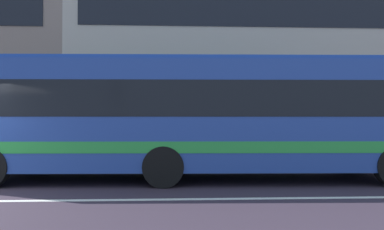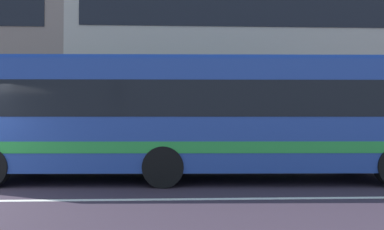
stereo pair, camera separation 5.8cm
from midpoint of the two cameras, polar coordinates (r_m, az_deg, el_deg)
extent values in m
cube|color=#BDB2A1|center=(23.09, 6.83, 11.29)|extent=(18.46, 11.12, 13.04)
cube|color=black|center=(18.09, 9.86, 18.24)|extent=(16.98, 0.04, 2.61)
cube|color=#254495|center=(9.45, -0.02, -0.20)|extent=(11.91, 2.80, 2.78)
cube|color=black|center=(9.47, -0.02, 2.33)|extent=(11.20, 2.80, 0.89)
cube|color=green|center=(9.47, -0.02, -4.82)|extent=(11.67, 2.81, 0.28)
cube|color=#214593|center=(9.58, -0.02, 8.51)|extent=(11.43, 2.39, 0.12)
cylinder|color=black|center=(11.80, 24.70, -6.30)|extent=(1.01, 0.31, 1.00)
cylinder|color=black|center=(10.66, -4.13, -6.96)|extent=(1.01, 0.31, 1.00)
cylinder|color=black|center=(8.41, -4.99, -8.57)|extent=(1.01, 0.31, 1.00)
cylinder|color=black|center=(11.66, -25.25, -6.35)|extent=(1.01, 0.31, 1.00)
camera|label=1|loc=(0.03, -90.18, 0.00)|focal=32.12mm
camera|label=2|loc=(0.03, 89.82, 0.00)|focal=32.12mm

